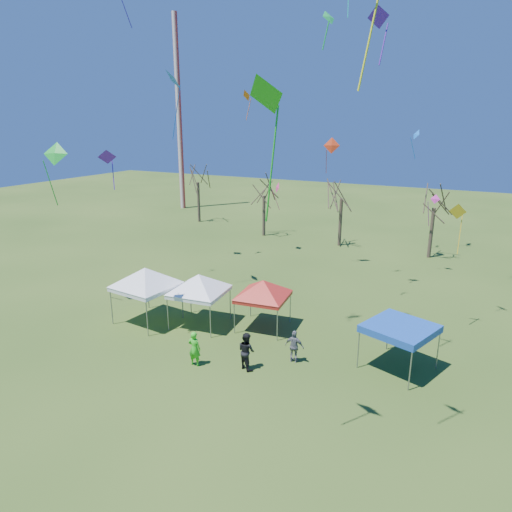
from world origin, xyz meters
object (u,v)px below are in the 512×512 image
(tree_3, at_px, (436,190))
(tent_blue, at_px, (400,329))
(tree_1, at_px, (264,181))
(tree_2, at_px, (343,181))
(tent_red, at_px, (263,284))
(person_grey, at_px, (294,346))
(tree_0, at_px, (197,168))
(tent_white_west, at_px, (145,272))
(radio_mast, at_px, (179,115))
(person_dark, at_px, (246,351))
(person_green, at_px, (194,349))
(tent_white_mid, at_px, (199,278))

(tree_3, distance_m, tent_blue, 21.36)
(tree_1, relative_size, tree_2, 0.92)
(tent_red, xyz_separation_m, person_grey, (3.17, -2.86, -1.93))
(tree_0, relative_size, tent_white_west, 1.89)
(tent_red, bearing_deg, person_grey, -42.13)
(radio_mast, distance_m, person_grey, 46.05)
(tree_3, bearing_deg, tent_red, -109.14)
(tent_blue, xyz_separation_m, person_dark, (-6.64, -3.38, -1.18))
(radio_mast, height_order, person_dark, radio_mast)
(radio_mast, distance_m, tree_1, 20.72)
(person_dark, bearing_deg, radio_mast, -26.71)
(tent_red, relative_size, person_green, 2.14)
(person_green, bearing_deg, tree_3, -111.91)
(tent_white_mid, height_order, person_dark, tent_white_mid)
(tree_0, relative_size, tent_white_mid, 2.04)
(tent_white_west, distance_m, tent_blue, 14.69)
(radio_mast, relative_size, tree_1, 3.31)
(tent_blue, height_order, person_grey, tent_blue)
(person_dark, bearing_deg, tent_white_mid, -9.88)
(tree_1, bearing_deg, radio_mast, 151.52)
(tree_0, relative_size, person_grey, 4.94)
(tree_0, xyz_separation_m, tree_1, (10.08, -2.73, -0.70))
(tree_0, bearing_deg, person_dark, -52.42)
(person_green, xyz_separation_m, person_grey, (4.32, 2.55, -0.05))
(person_green, relative_size, person_dark, 0.95)
(person_green, bearing_deg, tent_white_mid, -63.79)
(tree_0, relative_size, person_dark, 4.42)
(tree_2, xyz_separation_m, tent_blue, (9.46, -21.30, -4.16))
(tree_0, distance_m, tent_white_mid, 29.67)
(tree_2, bearing_deg, tent_red, -85.69)
(tree_3, height_order, person_dark, tree_3)
(tree_2, distance_m, tree_3, 8.41)
(tree_0, relative_size, tree_1, 1.12)
(tree_3, xyz_separation_m, person_dark, (-5.57, -24.35, -5.13))
(tree_0, height_order, tree_2, tree_0)
(tent_blue, bearing_deg, person_grey, -160.20)
(tree_3, bearing_deg, person_dark, -102.89)
(tree_2, distance_m, tent_red, 20.52)
(tent_red, bearing_deg, radio_mast, 132.36)
(tree_3, height_order, tent_red, tree_3)
(tree_3, distance_m, person_dark, 25.50)
(tree_1, xyz_separation_m, tree_2, (8.40, -0.27, 0.50))
(tree_0, height_order, tent_white_mid, tree_0)
(tree_2, xyz_separation_m, tent_white_west, (-5.15, -22.50, -3.09))
(tree_0, xyz_separation_m, tree_2, (18.48, -3.01, -0.20))
(radio_mast, bearing_deg, tree_2, -20.57)
(radio_mast, bearing_deg, tent_white_mid, -52.81)
(tent_blue, bearing_deg, tree_2, 113.95)
(radio_mast, xyz_separation_m, tree_1, (17.23, -9.35, -6.71))
(tree_1, height_order, tree_3, tree_3)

